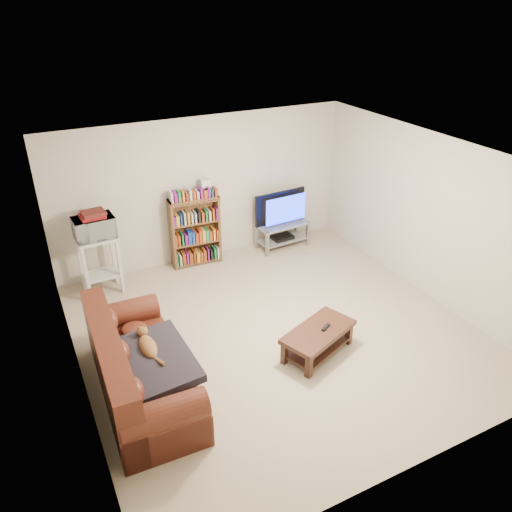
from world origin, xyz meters
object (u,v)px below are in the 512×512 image
sofa (136,373)px  tv_stand (283,231)px  coffee_table (318,337)px  bookshelf (195,230)px

sofa → tv_stand: size_ratio=2.27×
sofa → tv_stand: bearing=39.1°
sofa → tv_stand: (3.30, 2.51, -0.01)m
coffee_table → tv_stand: bearing=48.0°
coffee_table → bookshelf: bearing=78.9°
coffee_table → tv_stand: 2.99m
coffee_table → sofa: bearing=151.4°
sofa → coffee_table: size_ratio=1.94×
sofa → coffee_table: 2.25m
tv_stand → bookshelf: bearing=171.9°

